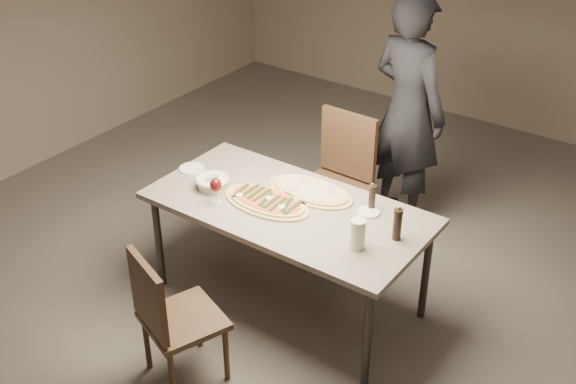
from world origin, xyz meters
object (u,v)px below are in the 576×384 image
Objects in this scene: bread_basket at (212,182)px; dining_table at (288,213)px; chair_far at (338,174)px; chair_near at (169,313)px; zucchini_pizza at (267,201)px; pepper_mill_left at (397,224)px; ham_pizza at (310,191)px; carafe at (358,234)px; diner at (408,111)px.

dining_table is at bearing 11.69° from bread_basket.
chair_near is at bearing 91.97° from chair_far.
zucchini_pizza is at bearing -155.58° from dining_table.
bread_basket is at bearing -179.02° from zucchini_pizza.
pepper_mill_left is 0.22× the size of chair_far.
ham_pizza is 0.65m from bread_basket.
dining_table is 0.23m from ham_pizza.
bread_basket is (-0.53, -0.11, 0.10)m from dining_table.
zucchini_pizza is 3.32× the size of carafe.
ham_pizza is at bearing 82.93° from dining_table.
zucchini_pizza is 0.69× the size of chair_near.
dining_table is 1.02m from chair_near.
pepper_mill_left is (0.71, -0.15, 0.09)m from ham_pizza.
pepper_mill_left is at bearing 55.76° from carafe.
zucchini_pizza is 1.48m from diner.
chair_far reaches higher than ham_pizza.
chair_near is 2.44m from diner.
carafe is 0.18× the size of chair_far.
chair_far reaches higher than bread_basket.
chair_far is at bearing 98.86° from dining_table.
zucchini_pizza is (-0.13, -0.06, 0.07)m from dining_table.
zucchini_pizza is 2.76× the size of bread_basket.
dining_table is 0.55m from bread_basket.
dining_table is 0.75m from pepper_mill_left.
dining_table is 9.70× the size of carafe.
chair_near reaches higher than dining_table.
chair_far is at bearing 66.37° from bread_basket.
zucchini_pizza is at bearing 97.00° from diner.
dining_table is 2.02× the size of chair_near.
dining_table is 8.07× the size of bread_basket.
ham_pizza is 2.73× the size of pepper_mill_left.
diner is (0.64, 1.51, 0.12)m from bread_basket.
dining_table is 2.95× the size of ham_pizza.
chair_near is at bearing -111.21° from ham_pizza.
zucchini_pizza is at bearing -134.10° from ham_pizza.
chair_near is at bearing -128.42° from pepper_mill_left.
ham_pizza is at bearing 102.22° from diner.
pepper_mill_left reaches higher than ham_pizza.
chair_far is at bearing 111.37° from chair_near.
carafe reaches higher than ham_pizza.
zucchini_pizza is at bearing 111.79° from chair_near.
chair_near is at bearing -129.37° from carafe.
dining_table is 0.63m from carafe.
dining_table is at bearing 18.00° from zucchini_pizza.
bread_basket is 0.12× the size of diner.
dining_table is at bearing 104.50° from chair_near.
chair_near is (0.42, -0.89, -0.30)m from bread_basket.
dining_table is at bearing -174.70° from pepper_mill_left.
diner reaches higher than pepper_mill_left.
diner is at bearing -110.27° from chair_far.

